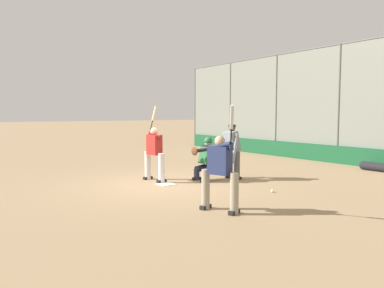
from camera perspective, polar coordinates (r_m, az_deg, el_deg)
name	(u,v)px	position (r m, az deg, el deg)	size (l,w,h in m)	color
ground_plane	(166,184)	(10.31, -3.99, -6.16)	(160.00, 160.00, 0.00)	#9E7F5B
home_plate_marker	(166,184)	(10.31, -3.99, -6.13)	(0.43, 0.43, 0.01)	white
backstop_fence	(339,101)	(15.62, 21.50, 6.05)	(19.42, 0.08, 4.60)	#515651
padding_wall	(336,154)	(15.61, 21.06, -1.50)	(18.95, 0.18, 0.67)	#19512D
bleachers_beyond	(377,144)	(18.11, 26.32, -0.06)	(13.54, 3.05, 1.80)	slate
batter_at_plate	(154,152)	(10.75, -5.77, -1.19)	(1.06, 0.61, 2.16)	silver
catcher_behind_plate	(206,158)	(10.78, 2.14, -2.15)	(0.67, 0.79, 1.26)	#2D334C
umpire_home	(232,150)	(11.09, 6.14, -0.88)	(0.65, 0.45, 1.62)	#4C4C51
batter_on_deck	(220,171)	(7.38, 4.28, -4.06)	(1.10, 0.54, 2.10)	gray
baseball_loose	(272,191)	(9.47, 12.13, -7.01)	(0.07, 0.07, 0.07)	white
equipment_bag_dugout_side	(376,167)	(14.03, 26.18, -3.13)	(1.15, 0.29, 0.29)	black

